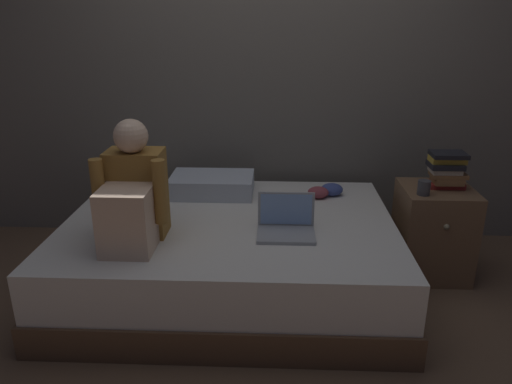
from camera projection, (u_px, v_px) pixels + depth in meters
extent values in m
plane|color=brown|center=(261.00, 315.00, 2.78)|extent=(8.00, 8.00, 0.00)
cube|color=slate|center=(267.00, 56.00, 3.45)|extent=(5.60, 0.10, 2.70)
cube|color=brown|center=(231.00, 274.00, 3.04)|extent=(2.00, 1.50, 0.19)
cube|color=silver|center=(230.00, 240.00, 2.96)|extent=(1.96, 1.46, 0.28)
cube|color=brown|center=(433.00, 231.00, 3.14)|extent=(0.44, 0.44, 0.59)
sphere|color=gray|center=(446.00, 227.00, 2.89)|extent=(0.04, 0.04, 0.04)
cube|color=olive|center=(138.00, 193.00, 2.64)|extent=(0.30, 0.20, 0.48)
sphere|color=beige|center=(131.00, 136.00, 2.51)|extent=(0.18, 0.18, 0.18)
cube|color=beige|center=(127.00, 221.00, 2.46)|extent=(0.26, 0.24, 0.34)
cylinder|color=olive|center=(99.00, 191.00, 2.50)|extent=(0.07, 0.07, 0.34)
cylinder|color=olive|center=(160.00, 192.00, 2.49)|extent=(0.07, 0.07, 0.34)
cube|color=#9EA0A5|center=(286.00, 235.00, 2.68)|extent=(0.32, 0.22, 0.02)
cube|color=#9EA0A5|center=(286.00, 209.00, 2.75)|extent=(0.32, 0.01, 0.20)
cube|color=#8CB2EA|center=(286.00, 209.00, 2.74)|extent=(0.29, 0.00, 0.18)
cube|color=silver|center=(212.00, 185.00, 3.32)|extent=(0.56, 0.36, 0.13)
cube|color=#9E2D28|center=(445.00, 185.00, 3.06)|extent=(0.21, 0.12, 0.03)
cube|color=brown|center=(447.00, 180.00, 3.04)|extent=(0.18, 0.15, 0.04)
cube|color=brown|center=(448.00, 175.00, 3.02)|extent=(0.22, 0.13, 0.03)
cube|color=beige|center=(445.00, 170.00, 3.02)|extent=(0.18, 0.13, 0.03)
cube|color=black|center=(446.00, 165.00, 3.01)|extent=(0.20, 0.16, 0.03)
cube|color=gold|center=(447.00, 159.00, 3.00)|extent=(0.21, 0.12, 0.04)
cube|color=black|center=(449.00, 155.00, 2.99)|extent=(0.21, 0.16, 0.03)
cylinder|color=#3D3D42|center=(424.00, 188.00, 2.92)|extent=(0.08, 0.08, 0.09)
ellipsoid|color=#3D4C8E|center=(332.00, 189.00, 3.29)|extent=(0.15, 0.13, 0.08)
ellipsoid|color=#8E3D47|center=(318.00, 192.00, 3.25)|extent=(0.14, 0.12, 0.08)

